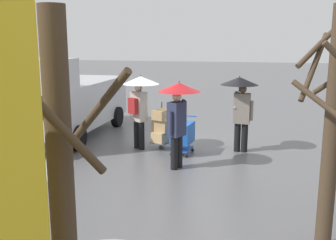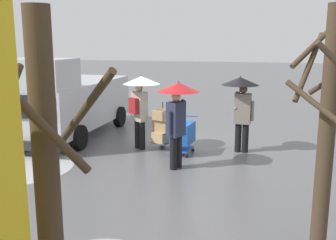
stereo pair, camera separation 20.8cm
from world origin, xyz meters
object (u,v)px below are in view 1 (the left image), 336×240
Objects in this scene: shopping_cart_vendor at (182,134)px; hand_dolly_boxes at (162,127)px; bare_tree_far at (62,187)px; cargo_van_parked_right at (67,101)px; pedestrian_pink_side at (178,105)px; pedestrian_white_side at (140,95)px; bare_tree_near at (331,125)px; pedestrian_black_side at (240,96)px.

hand_dolly_boxes is (0.65, -0.37, 0.08)m from shopping_cart_vendor.
bare_tree_far is (-0.25, 7.20, 1.21)m from shopping_cart_vendor.
pedestrian_pink_side is at bearing 151.08° from cargo_van_parked_right.
pedestrian_white_side is 6.35m from bare_tree_near.
cargo_van_parked_right is at bearing -11.69° from hand_dolly_boxes.
bare_tree_near reaches higher than pedestrian_white_side.
pedestrian_white_side is at bearing -78.32° from bare_tree_far.
cargo_van_parked_right is at bearing -14.93° from shopping_cart_vendor.
bare_tree_far reaches higher than pedestrian_white_side.
bare_tree_near is (-2.91, 3.23, 0.33)m from pedestrian_pink_side.
pedestrian_black_side is 0.60× the size of bare_tree_near.
pedestrian_black_side reaches higher than shopping_cart_vendor.
pedestrian_black_side and pedestrian_white_side have the same top height.
bare_tree_near is 3.93m from bare_tree_far.
hand_dolly_boxes is at bearing -29.66° from shopping_cart_vendor.
cargo_van_parked_right is 8.92m from bare_tree_near.
hand_dolly_boxes is 0.61× the size of pedestrian_pink_side.
pedestrian_pink_side is at bearing 95.89° from shopping_cart_vendor.
bare_tree_near reaches higher than pedestrian_pink_side.
pedestrian_pink_side is at bearing -47.96° from bare_tree_near.
hand_dolly_boxes is 1.99m from pedestrian_pink_side.
shopping_cart_vendor is (-3.96, 1.06, -0.61)m from cargo_van_parked_right.
pedestrian_black_side is at bearing -158.09° from shopping_cart_vendor.
bare_tree_near is at bearing -135.05° from bare_tree_far.
bare_tree_far reaches higher than shopping_cart_vendor.
pedestrian_pink_side is 1.00× the size of pedestrian_white_side.
pedestrian_pink_side is at bearing 134.75° from pedestrian_white_side.
cargo_van_parked_right is at bearing -4.68° from pedestrian_black_side.
bare_tree_near is (-4.31, 4.64, 0.35)m from pedestrian_white_side.
pedestrian_pink_side is at bearing 116.30° from hand_dolly_boxes.
pedestrian_black_side is at bearing 175.32° from cargo_van_parked_right.
pedestrian_black_side is (-5.47, 0.45, 0.41)m from cargo_van_parked_right.
cargo_van_parked_right reaches higher than pedestrian_white_side.
hand_dolly_boxes is 0.36× the size of bare_tree_near.
bare_tree_near is (-6.99, 5.48, 0.74)m from cargo_van_parked_right.
pedestrian_black_side is at bearing -127.50° from pedestrian_pink_side.
cargo_van_parked_right reaches higher than pedestrian_black_side.
hand_dolly_boxes is 1.13m from pedestrian_white_side.
pedestrian_black_side is 7.91m from bare_tree_far.
pedestrian_black_side is 1.00× the size of pedestrian_white_side.
pedestrian_white_side is at bearing -9.54° from shopping_cart_vendor.
pedestrian_black_side is (-1.39, -1.81, 0.00)m from pedestrian_pink_side.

